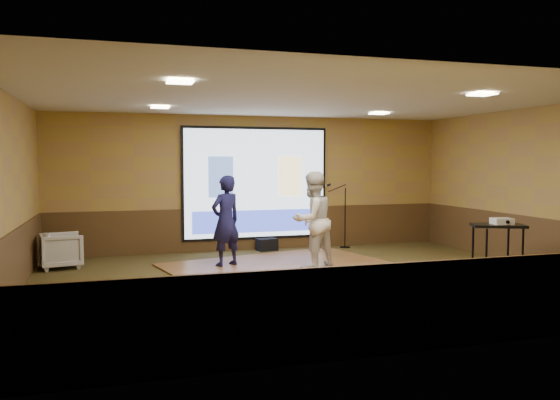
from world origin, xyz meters
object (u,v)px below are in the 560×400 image
object	(u,v)px
projector_screen	(256,184)
banquet_chair	(62,250)
dance_floor	(286,268)
player_right	(313,220)
mic_stand	(343,226)
player_left	(226,221)
duffel_bag	(267,245)
projector	(502,221)
av_table	(498,241)

from	to	relation	value
projector_screen	banquet_chair	distance (m)	4.29
dance_floor	player_right	world-z (taller)	player_right
projector_screen	mic_stand	bearing A→B (deg)	-8.15
banquet_chair	player_left	bearing A→B (deg)	-115.94
duffel_bag	player_right	bearing A→B (deg)	-84.46
mic_stand	player_right	bearing A→B (deg)	-140.04
projector	player_right	bearing A→B (deg)	163.80
banquet_chair	dance_floor	bearing A→B (deg)	-118.63
mic_stand	banquet_chair	world-z (taller)	mic_stand
player_right	duffel_bag	size ratio (longest dim) A/B	4.11
duffel_bag	dance_floor	bearing A→B (deg)	-95.65
mic_stand	banquet_chair	distance (m)	6.04
av_table	projector	size ratio (longest dim) A/B	2.83
dance_floor	av_table	xyz separation A→B (m)	(3.28, -1.72, 0.61)
projector_screen	banquet_chair	size ratio (longest dim) A/B	4.58
banquet_chair	duffel_bag	xyz separation A→B (m)	(4.20, 0.85, -0.20)
player_right	banquet_chair	world-z (taller)	player_right
mic_stand	player_left	bearing A→B (deg)	-168.41
player_right	mic_stand	xyz separation A→B (m)	(1.56, 2.25, -0.42)
dance_floor	player_left	size ratio (longest dim) A/B	2.42
dance_floor	mic_stand	xyz separation A→B (m)	(2.00, 2.01, 0.48)
projector_screen	dance_floor	distance (m)	2.72
av_table	banquet_chair	xyz separation A→B (m)	(-7.28, 2.98, -0.30)
projector_screen	projector	distance (m)	5.26
projector_screen	mic_stand	distance (m)	2.24
banquet_chair	duffel_bag	distance (m)	4.29
projector	banquet_chair	xyz separation A→B (m)	(-7.33, 3.00, -0.64)
projector	banquet_chair	world-z (taller)	projector
duffel_bag	mic_stand	bearing A→B (deg)	-3.16
dance_floor	projector	xyz separation A→B (m)	(3.34, -1.74, 0.95)
av_table	duffel_bag	world-z (taller)	av_table
projector_screen	projector	xyz separation A→B (m)	(3.33, -4.04, -0.51)
projector_screen	banquet_chair	world-z (taller)	projector_screen
player_left	duffel_bag	bearing A→B (deg)	-152.81
player_right	projector	bearing A→B (deg)	130.58
projector	duffel_bag	bearing A→B (deg)	140.32
projector	av_table	bearing A→B (deg)	173.40
av_table	mic_stand	size ratio (longest dim) A/B	0.61
projector_screen	dance_floor	world-z (taller)	projector_screen
player_left	projector	world-z (taller)	player_left
player_right	mic_stand	bearing A→B (deg)	-146.82
player_left	mic_stand	xyz separation A→B (m)	(3.03, 1.53, -0.39)
player_right	projector	xyz separation A→B (m)	(2.90, -1.50, 0.05)
projector_screen	duffel_bag	xyz separation A→B (m)	(0.20, -0.19, -1.34)
duffel_bag	projector_screen	bearing A→B (deg)	137.45
dance_floor	banquet_chair	xyz separation A→B (m)	(-3.99, 1.26, 0.32)
mic_stand	banquet_chair	xyz separation A→B (m)	(-5.99, -0.75, -0.16)
duffel_bag	projector	bearing A→B (deg)	-50.88
projector_screen	duffel_bag	bearing A→B (deg)	-42.55
dance_floor	duffel_bag	world-z (taller)	duffel_bag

